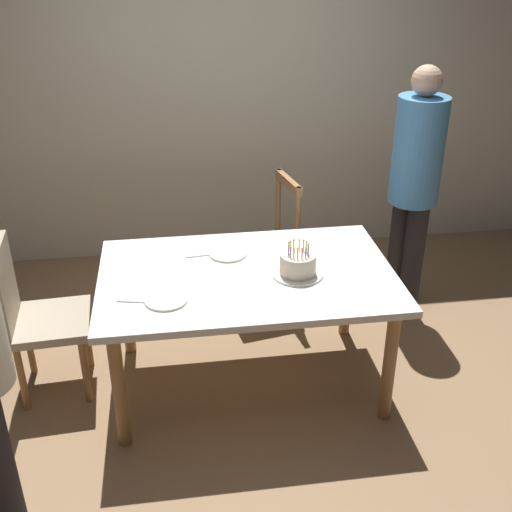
# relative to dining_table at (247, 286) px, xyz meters

# --- Properties ---
(ground) EXTENTS (6.40, 6.40, 0.00)m
(ground) POSITION_rel_dining_table_xyz_m (0.00, 0.00, -0.66)
(ground) COLOR #93704C
(back_wall) EXTENTS (6.40, 0.10, 2.60)m
(back_wall) POSITION_rel_dining_table_xyz_m (0.00, 1.85, 0.64)
(back_wall) COLOR beige
(back_wall) RESTS_ON ground
(dining_table) EXTENTS (1.62, 1.04, 0.74)m
(dining_table) POSITION_rel_dining_table_xyz_m (0.00, 0.00, 0.00)
(dining_table) COLOR white
(dining_table) RESTS_ON ground
(birthday_cake) EXTENTS (0.28, 0.28, 0.19)m
(birthday_cake) POSITION_rel_dining_table_xyz_m (0.27, -0.06, 0.14)
(birthday_cake) COLOR silver
(birthday_cake) RESTS_ON dining_table
(plate_near_celebrant) EXTENTS (0.22, 0.22, 0.01)m
(plate_near_celebrant) POSITION_rel_dining_table_xyz_m (-0.44, -0.23, 0.09)
(plate_near_celebrant) COLOR silver
(plate_near_celebrant) RESTS_ON dining_table
(plate_far_side) EXTENTS (0.22, 0.22, 0.01)m
(plate_far_side) POSITION_rel_dining_table_xyz_m (-0.08, 0.23, 0.09)
(plate_far_side) COLOR silver
(plate_far_side) RESTS_ON dining_table
(fork_near_celebrant) EXTENTS (0.18, 0.06, 0.01)m
(fork_near_celebrant) POSITION_rel_dining_table_xyz_m (-0.60, -0.22, 0.09)
(fork_near_celebrant) COLOR silver
(fork_near_celebrant) RESTS_ON dining_table
(fork_far_side) EXTENTS (0.18, 0.03, 0.01)m
(fork_far_side) POSITION_rel_dining_table_xyz_m (-0.24, 0.24, 0.09)
(fork_far_side) COLOR silver
(fork_far_side) RESTS_ON dining_table
(chair_spindle_back) EXTENTS (0.51, 0.51, 0.95)m
(chair_spindle_back) POSITION_rel_dining_table_xyz_m (0.23, 0.84, -0.20)
(chair_spindle_back) COLOR tan
(chair_spindle_back) RESTS_ON ground
(chair_upholstered) EXTENTS (0.47, 0.47, 0.95)m
(chair_upholstered) POSITION_rel_dining_table_xyz_m (-1.20, 0.11, -0.13)
(chair_upholstered) COLOR tan
(chair_upholstered) RESTS_ON ground
(person_guest) EXTENTS (0.32, 0.32, 1.70)m
(person_guest) POSITION_rel_dining_table_xyz_m (1.18, 0.66, 0.32)
(person_guest) COLOR #262328
(person_guest) RESTS_ON ground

